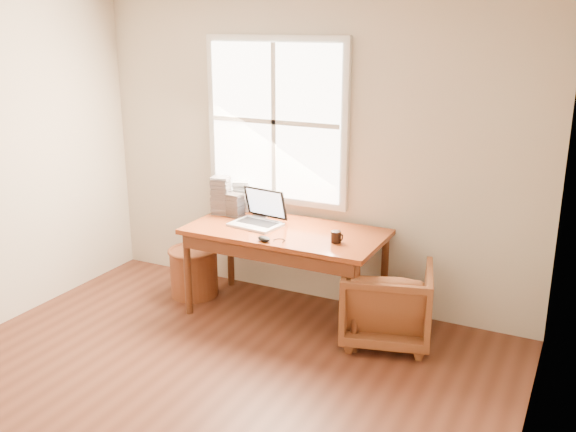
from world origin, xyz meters
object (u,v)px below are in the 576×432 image
armchair (387,303)px  cd_stack_a (241,196)px  wicker_stool (194,273)px  desk (286,232)px  coffee_mug (336,237)px  laptop (255,210)px

armchair → cd_stack_a: size_ratio=2.47×
armchair → wicker_stool: (-1.81, 0.06, -0.10)m
desk → coffee_mug: size_ratio=18.08×
laptop → cd_stack_a: 0.47m
desk → wicker_stool: bearing=180.0°
armchair → wicker_stool: armchair is taller
wicker_stool → laptop: laptop is taller
coffee_mug → cd_stack_a: 1.16m
desk → wicker_stool: 1.06m
wicker_stool → coffee_mug: 1.52m
laptop → wicker_stool: bearing=-174.4°
armchair → coffee_mug: (-0.41, -0.05, 0.49)m
desk → laptop: 0.31m
cd_stack_a → laptop: bearing=-45.5°
armchair → desk: bearing=-18.6°
desk → coffee_mug: 0.50m
laptop → cd_stack_a: laptop is taller
wicker_stool → laptop: 0.94m
wicker_stool → coffee_mug: size_ratio=4.75×
desk → laptop: bearing=-174.8°
laptop → desk: bearing=12.8°
laptop → armchair: bearing=6.0°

